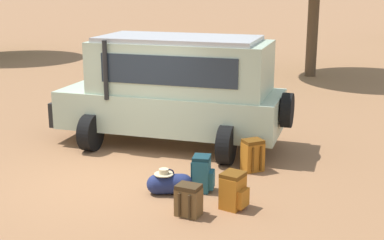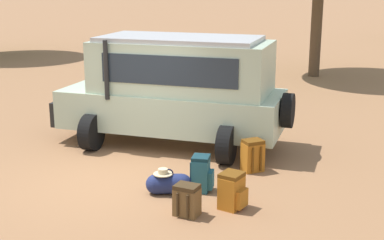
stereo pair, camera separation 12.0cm
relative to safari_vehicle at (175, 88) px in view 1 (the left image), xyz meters
name	(u,v)px [view 1 (the left image)]	position (x,y,z in m)	size (l,w,h in m)	color
ground_plane	(113,180)	(-0.56, -2.45, -1.29)	(320.00, 320.00, 0.00)	#936642
safari_vehicle	(175,88)	(0.00, 0.00, 0.00)	(5.41, 2.94, 2.44)	#B2C6A8
backpack_beside_front_wheel	(202,174)	(1.18, -2.56, -0.98)	(0.41, 0.37, 0.65)	#235B6B
backpack_cluster_center	(233,191)	(1.83, -3.16, -1.00)	(0.49, 0.47, 0.61)	#B26619
backpack_near_rear_wheel	(189,200)	(1.19, -3.61, -1.04)	(0.44, 0.43, 0.52)	brown
backpack_outermost	(252,155)	(1.91, -1.33, -0.99)	(0.50, 0.50, 0.63)	#B26619
duffel_bag_low_black_case	(169,184)	(0.65, -2.82, -1.11)	(0.79, 0.48, 0.46)	navy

